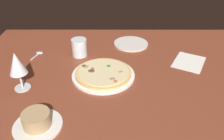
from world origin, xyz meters
TOP-DOWN VIEW (x-y plane):
  - dining_table at (0.00, 0.00)cm, footprint 150.00×110.00cm
  - pizza_main at (7.98, 0.77)cm, footprint 28.93×28.93cm
  - ramekin_on_saucer at (29.49, 32.21)cm, footprint 16.93×16.93cm
  - wine_glass_far at (42.16, 10.11)cm, footprint 7.20×7.20cm
  - water_glass at (21.24, -19.16)cm, footprint 7.95×7.95cm
  - side_plate at (-7.06, -32.56)cm, footprint 19.90×19.90cm
  - paper_menu at (-35.21, -11.79)cm, footprint 20.69×22.29cm
  - spoon at (43.74, -19.99)cm, footprint 5.11×9.51cm

SIDE VIEW (x-z plane):
  - dining_table at x=0.00cm, z-range 0.00..4.00cm
  - paper_menu at x=-35.21cm, z-range 4.00..4.30cm
  - side_plate at x=-7.06cm, z-range 4.00..4.90cm
  - spoon at x=43.74cm, z-range 3.96..4.96cm
  - pizza_main at x=7.98cm, z-range 3.53..6.89cm
  - ramekin_on_saucer at x=29.49cm, z-range 3.43..9.43cm
  - water_glass at x=21.24cm, z-range 3.53..12.81cm
  - wine_glass_far at x=42.16cm, z-range 7.16..24.22cm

